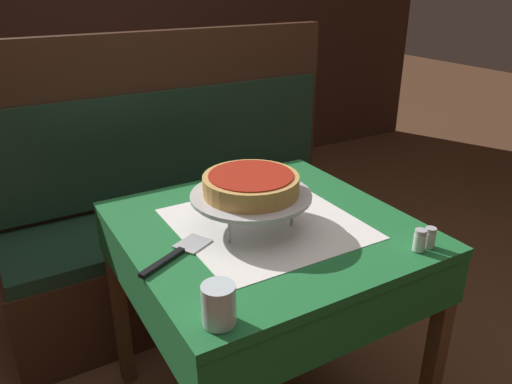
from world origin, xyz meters
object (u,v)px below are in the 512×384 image
(water_glass_near, at_px, (219,305))
(salt_shaker, at_px, (420,240))
(dining_table_rear, at_px, (149,118))
(deep_dish_pizza, at_px, (251,184))
(condiment_caddy, at_px, (140,96))
(pepper_shaker, at_px, (430,237))
(pizza_server, at_px, (176,254))
(booth_bench, at_px, (189,230))
(dining_table_front, at_px, (266,253))
(pizza_pan_stand, at_px, (251,197))

(water_glass_near, relative_size, salt_shaker, 1.50)
(dining_table_rear, bearing_deg, deep_dish_pizza, -98.61)
(salt_shaker, xyz_separation_m, condiment_caddy, (-0.11, 2.10, 0.01))
(water_glass_near, xyz_separation_m, pepper_shaker, (0.67, 0.00, -0.02))
(pizza_server, bearing_deg, salt_shaker, -27.96)
(salt_shaker, bearing_deg, deep_dish_pizza, 132.09)
(water_glass_near, distance_m, pepper_shaker, 0.67)
(booth_bench, xyz_separation_m, salt_shaker, (0.22, -1.17, 0.45))
(booth_bench, bearing_deg, pepper_shaker, -77.57)
(pizza_server, distance_m, pepper_shaker, 0.72)
(pepper_shaker, xyz_separation_m, condiment_caddy, (-0.16, 2.10, 0.01))
(pizza_server, xyz_separation_m, condiment_caddy, (0.49, 1.78, 0.04))
(deep_dish_pizza, bearing_deg, condiment_caddy, 82.80)
(deep_dish_pizza, xyz_separation_m, water_glass_near, (-0.29, -0.37, -0.09))
(dining_table_front, height_order, dining_table_rear, dining_table_front)
(deep_dish_pizza, xyz_separation_m, pizza_server, (-0.27, -0.05, -0.14))
(dining_table_front, xyz_separation_m, pizza_pan_stand, (-0.05, 0.01, 0.21))
(booth_bench, distance_m, salt_shaker, 1.28)
(salt_shaker, height_order, condiment_caddy, condiment_caddy)
(deep_dish_pizza, relative_size, water_glass_near, 2.96)
(dining_table_front, relative_size, booth_bench, 0.51)
(dining_table_front, relative_size, pizza_server, 3.45)
(dining_table_front, xyz_separation_m, condiment_caddy, (0.17, 1.74, 0.15))
(booth_bench, bearing_deg, condiment_caddy, 83.61)
(water_glass_near, bearing_deg, dining_table_rear, 75.20)
(dining_table_front, relative_size, pepper_shaker, 14.37)
(dining_table_front, height_order, deep_dish_pizza, deep_dish_pizza)
(dining_table_rear, bearing_deg, condiment_caddy, -173.03)
(pizza_pan_stand, relative_size, condiment_caddy, 2.16)
(salt_shaker, bearing_deg, booth_bench, 100.50)
(pizza_pan_stand, height_order, deep_dish_pizza, deep_dish_pizza)
(dining_table_front, xyz_separation_m, deep_dish_pizza, (-0.05, 0.01, 0.25))
(booth_bench, height_order, pizza_server, booth_bench)
(pizza_server, bearing_deg, booth_bench, 65.87)
(pepper_shaker, distance_m, condiment_caddy, 2.10)
(dining_table_rear, height_order, salt_shaker, salt_shaker)
(condiment_caddy, bearing_deg, water_glass_near, -103.70)
(deep_dish_pizza, bearing_deg, water_glass_near, -128.40)
(dining_table_front, bearing_deg, booth_bench, 85.32)
(dining_table_front, xyz_separation_m, pepper_shaker, (0.33, -0.36, 0.14))
(pizza_pan_stand, xyz_separation_m, water_glass_near, (-0.29, -0.37, -0.05))
(salt_shaker, bearing_deg, water_glass_near, -179.78)
(pepper_shaker, bearing_deg, dining_table_front, 132.16)
(pizza_pan_stand, bearing_deg, pizza_server, -169.54)
(deep_dish_pizza, xyz_separation_m, pepper_shaker, (0.37, -0.37, -0.11))
(dining_table_rear, distance_m, booth_bench, 0.99)
(pizza_server, distance_m, water_glass_near, 0.33)
(dining_table_rear, distance_m, pizza_pan_stand, 1.77)
(pepper_shaker, bearing_deg, dining_table_rear, 93.02)
(booth_bench, relative_size, salt_shaker, 25.74)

